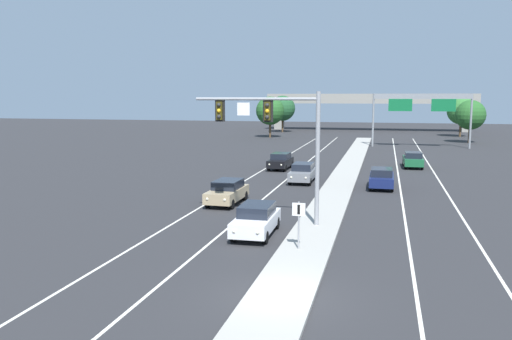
% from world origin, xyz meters
% --- Properties ---
extents(ground_plane, '(260.00, 260.00, 0.00)m').
position_xyz_m(ground_plane, '(0.00, 0.00, 0.00)').
color(ground_plane, '#28282B').
extents(median_island, '(2.40, 110.00, 0.15)m').
position_xyz_m(median_island, '(0.00, 18.00, 0.07)').
color(median_island, '#9E9B93').
rests_on(median_island, ground).
extents(lane_stripe_oncoming_center, '(0.14, 100.00, 0.01)m').
position_xyz_m(lane_stripe_oncoming_center, '(-4.70, 25.00, 0.00)').
color(lane_stripe_oncoming_center, silver).
rests_on(lane_stripe_oncoming_center, ground).
extents(lane_stripe_receding_center, '(0.14, 100.00, 0.01)m').
position_xyz_m(lane_stripe_receding_center, '(4.70, 25.00, 0.00)').
color(lane_stripe_receding_center, silver).
rests_on(lane_stripe_receding_center, ground).
extents(edge_stripe_left, '(0.14, 100.00, 0.01)m').
position_xyz_m(edge_stripe_left, '(-8.00, 25.00, 0.00)').
color(edge_stripe_left, silver).
rests_on(edge_stripe_left, ground).
extents(edge_stripe_right, '(0.14, 100.00, 0.01)m').
position_xyz_m(edge_stripe_right, '(8.00, 25.00, 0.00)').
color(edge_stripe_right, silver).
rests_on(edge_stripe_right, ground).
extents(overhead_signal_mast, '(6.94, 0.44, 7.20)m').
position_xyz_m(overhead_signal_mast, '(-2.26, 10.34, 5.32)').
color(overhead_signal_mast, gray).
rests_on(overhead_signal_mast, median_island).
extents(median_sign_post, '(0.60, 0.10, 2.20)m').
position_xyz_m(median_sign_post, '(-0.28, 5.59, 1.59)').
color(median_sign_post, gray).
rests_on(median_sign_post, median_island).
extents(car_oncoming_white, '(1.89, 4.50, 1.58)m').
position_xyz_m(car_oncoming_white, '(-2.88, 8.07, 0.82)').
color(car_oncoming_white, silver).
rests_on(car_oncoming_white, ground).
extents(car_oncoming_tan, '(1.91, 4.50, 1.58)m').
position_xyz_m(car_oncoming_tan, '(-6.64, 15.28, 0.82)').
color(car_oncoming_tan, tan).
rests_on(car_oncoming_tan, ground).
extents(car_oncoming_grey, '(1.83, 4.47, 1.58)m').
position_xyz_m(car_oncoming_grey, '(-3.13, 25.28, 0.82)').
color(car_oncoming_grey, slate).
rests_on(car_oncoming_grey, ground).
extents(car_oncoming_black, '(1.91, 4.51, 1.58)m').
position_xyz_m(car_oncoming_black, '(-6.47, 32.61, 0.82)').
color(car_oncoming_black, black).
rests_on(car_oncoming_black, ground).
extents(car_receding_navy, '(1.82, 4.47, 1.58)m').
position_xyz_m(car_receding_navy, '(3.27, 23.87, 0.82)').
color(car_receding_navy, '#141E4C').
rests_on(car_receding_navy, ground).
extents(car_receding_green, '(1.89, 4.50, 1.58)m').
position_xyz_m(car_receding_green, '(6.22, 36.93, 0.82)').
color(car_receding_green, '#195633').
rests_on(car_receding_green, ground).
extents(highway_sign_gantry, '(13.28, 0.42, 7.50)m').
position_xyz_m(highway_sign_gantry, '(8.20, 58.94, 6.16)').
color(highway_sign_gantry, gray).
rests_on(highway_sign_gantry, ground).
extents(overpass_bridge, '(42.40, 6.40, 7.65)m').
position_xyz_m(overpass_bridge, '(0.00, 95.27, 5.78)').
color(overpass_bridge, gray).
rests_on(overpass_bridge, ground).
extents(tree_far_left_a, '(5.02, 5.02, 7.26)m').
position_xyz_m(tree_far_left_a, '(-16.57, 85.62, 4.74)').
color(tree_far_left_a, '#4C3823').
rests_on(tree_far_left_a, ground).
extents(tree_far_left_c, '(4.90, 4.90, 7.09)m').
position_xyz_m(tree_far_left_c, '(-16.03, 71.49, 4.63)').
color(tree_far_left_c, '#4C3823').
rests_on(tree_far_left_c, ground).
extents(tree_far_right_a, '(4.53, 4.53, 6.55)m').
position_xyz_m(tree_far_right_a, '(15.97, 68.32, 4.28)').
color(tree_far_right_a, '#4C3823').
rests_on(tree_far_right_a, ground).
extents(tree_far_right_c, '(4.89, 4.89, 7.08)m').
position_xyz_m(tree_far_right_c, '(16.31, 81.30, 4.62)').
color(tree_far_right_c, '#4C3823').
rests_on(tree_far_right_c, ground).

